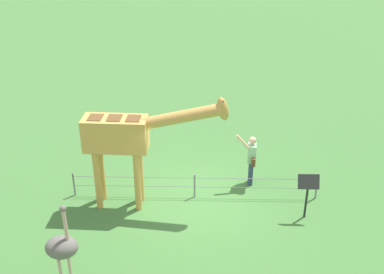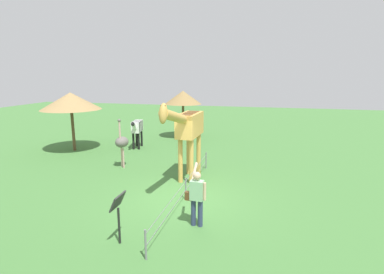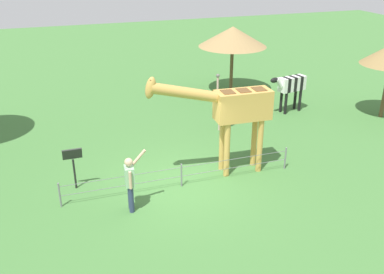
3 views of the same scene
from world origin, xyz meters
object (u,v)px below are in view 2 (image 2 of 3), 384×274
at_px(giraffe, 187,128).
at_px(info_sign, 118,208).
at_px(shade_hut_far, 71,101).
at_px(visitor, 197,195).
at_px(ostrich, 122,142).
at_px(shade_hut_near, 183,98).
at_px(zebra, 137,128).

distance_m(giraffe, info_sign, 4.94).
xyz_separation_m(giraffe, shade_hut_far, (-3.18, -7.36, 0.60)).
xyz_separation_m(giraffe, visitor, (3.42, 1.16, -1.23)).
bearing_deg(ostrich, shade_hut_far, -118.46).
bearing_deg(ostrich, info_sign, 25.98).
bearing_deg(giraffe, ostrich, -106.66).
bearing_deg(info_sign, visitor, 128.87).
distance_m(visitor, info_sign, 2.14).
relative_size(giraffe, visitor, 2.26).
bearing_deg(shade_hut_near, ostrich, -7.54).
relative_size(ostrich, shade_hut_far, 0.70).
bearing_deg(visitor, shade_hut_near, -162.60).
relative_size(visitor, shade_hut_near, 0.55).
height_order(shade_hut_near, shade_hut_far, shade_hut_far).
bearing_deg(info_sign, ostrich, -154.02).
bearing_deg(shade_hut_near, shade_hut_far, -46.30).
relative_size(zebra, shade_hut_near, 0.59).
xyz_separation_m(ostrich, shade_hut_near, (-6.94, 0.92, 1.48)).
height_order(shade_hut_far, info_sign, shade_hut_far).
distance_m(zebra, ostrich, 3.66).
bearing_deg(visitor, giraffe, -161.21).
height_order(visitor, shade_hut_near, shade_hut_near).
height_order(giraffe, info_sign, giraffe).
height_order(zebra, info_sign, zebra).
distance_m(shade_hut_near, info_sign, 12.95).
height_order(giraffe, ostrich, giraffe).
distance_m(shade_hut_far, info_sign, 10.65).
xyz_separation_m(ostrich, shade_hut_far, (-2.19, -4.04, 1.56)).
relative_size(giraffe, info_sign, 2.94).
xyz_separation_m(giraffe, info_sign, (4.77, -0.50, -1.18)).
bearing_deg(zebra, info_sign, 21.51).
bearing_deg(ostrich, shade_hut_near, 172.46).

